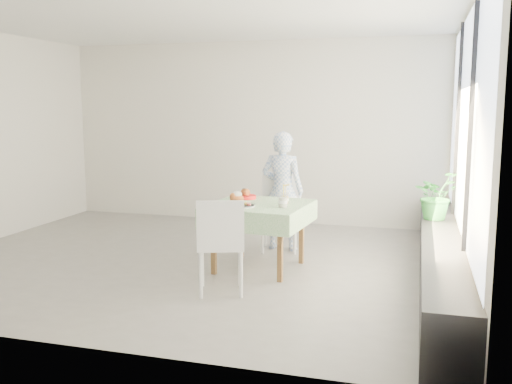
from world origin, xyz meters
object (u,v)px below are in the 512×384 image
(chair_near, at_px, (221,264))
(potted_plant, at_px, (436,195))
(main_dish, at_px, (239,201))
(juice_cup_orange, at_px, (285,199))
(diner, at_px, (282,191))
(chair_far, at_px, (279,226))
(cafe_table, at_px, (259,228))

(chair_near, xyz_separation_m, potted_plant, (2.02, 1.79, 0.49))
(main_dish, bearing_deg, juice_cup_orange, 34.05)
(chair_near, xyz_separation_m, diner, (0.18, 1.84, 0.46))
(juice_cup_orange, height_order, potted_plant, potted_plant)
(diner, height_order, juice_cup_orange, diner)
(chair_near, relative_size, juice_cup_orange, 3.81)
(chair_near, relative_size, potted_plant, 1.66)
(chair_near, xyz_separation_m, juice_cup_orange, (0.41, 0.97, 0.51))
(chair_far, relative_size, juice_cup_orange, 3.96)
(chair_far, distance_m, juice_cup_orange, 0.99)
(chair_near, bearing_deg, potted_plant, 41.57)
(cafe_table, height_order, chair_far, chair_far)
(cafe_table, xyz_separation_m, chair_far, (0.02, 0.88, -0.16))
(chair_far, relative_size, diner, 0.65)
(main_dish, xyz_separation_m, potted_plant, (2.05, 1.13, -0.01))
(cafe_table, relative_size, chair_far, 1.16)
(diner, height_order, potted_plant, diner)
(chair_near, distance_m, juice_cup_orange, 1.17)
(main_dish, distance_m, juice_cup_orange, 0.53)
(diner, xyz_separation_m, main_dish, (-0.21, -1.17, 0.04))
(cafe_table, bearing_deg, diner, 87.45)
(potted_plant, bearing_deg, chair_far, -179.72)
(diner, bearing_deg, cafe_table, 93.48)
(cafe_table, distance_m, juice_cup_orange, 0.44)
(cafe_table, relative_size, chair_near, 1.20)
(juice_cup_orange, bearing_deg, potted_plant, 27.22)
(cafe_table, xyz_separation_m, diner, (0.04, 0.94, 0.29))
(cafe_table, height_order, chair_near, chair_near)
(chair_far, xyz_separation_m, diner, (0.02, 0.05, 0.45))
(cafe_table, distance_m, chair_near, 0.93)
(chair_far, height_order, juice_cup_orange, juice_cup_orange)
(main_dish, bearing_deg, diner, 80.05)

